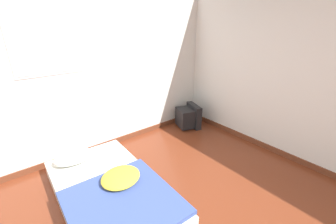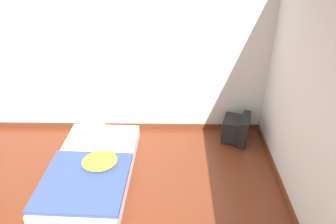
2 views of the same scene
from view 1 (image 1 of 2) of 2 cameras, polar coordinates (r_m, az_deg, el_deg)
wall_back at (r=3.48m, az=-26.14°, el=7.94°), size 7.66×0.08×2.60m
mattress_bed at (r=2.92m, az=-14.55°, el=-18.83°), size 1.14×1.98×0.35m
crt_tv at (r=4.53m, az=5.26°, el=-1.19°), size 0.50×0.52×0.46m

